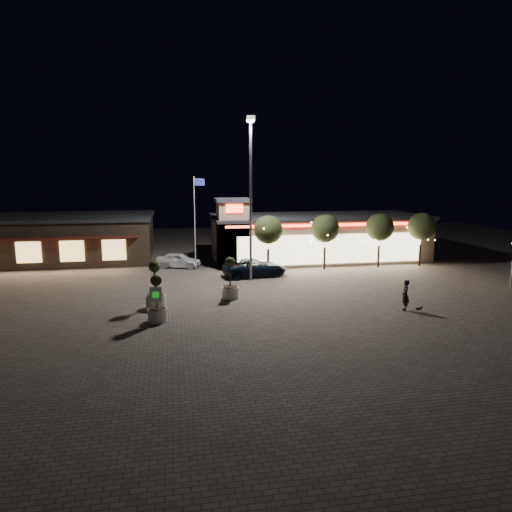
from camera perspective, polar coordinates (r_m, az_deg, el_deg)
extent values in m
plane|color=#655A51|center=(27.63, -1.94, -6.92)|extent=(90.00, 90.00, 0.00)
cube|color=gray|center=(44.77, 7.73, 2.19)|extent=(20.00, 8.00, 4.00)
cube|color=#262628|center=(44.53, 7.80, 4.93)|extent=(20.40, 8.40, 0.30)
cube|color=beige|center=(41.05, 9.47, 0.86)|extent=(17.00, 0.12, 2.60)
cube|color=red|center=(40.73, 9.57, 3.84)|extent=(19.00, 0.10, 0.18)
cube|color=gray|center=(40.11, -2.93, 2.65)|extent=(2.60, 2.60, 5.80)
cube|color=#262628|center=(39.83, -2.97, 7.01)|extent=(3.00, 3.00, 0.30)
cube|color=red|center=(38.54, -2.70, 5.94)|extent=(1.40, 0.10, 0.70)
cube|color=#382D23|center=(47.63, -22.62, 1.97)|extent=(16.00, 10.00, 4.00)
cube|color=#262628|center=(47.41, -22.79, 4.54)|extent=(16.40, 10.40, 0.30)
cube|color=#591E19|center=(42.31, -24.20, 2.03)|extent=(14.40, 0.80, 0.15)
cube|color=#EBC569|center=(43.33, -26.54, 0.42)|extent=(2.00, 0.12, 1.80)
cube|color=#EBC569|center=(42.49, -22.01, 0.57)|extent=(2.00, 0.12, 1.80)
cube|color=#EBC569|center=(41.91, -17.32, 0.73)|extent=(2.00, 0.12, 1.80)
cylinder|color=gray|center=(34.70, -0.67, 6.65)|extent=(0.20, 0.20, 12.00)
cube|color=gray|center=(34.89, -0.69, 16.87)|extent=(0.60, 0.40, 0.35)
cube|color=white|center=(34.86, -0.69, 16.54)|extent=(0.45, 0.30, 0.08)
cylinder|color=white|center=(39.40, -7.66, 4.05)|extent=(0.10, 0.10, 8.00)
cube|color=navy|center=(39.21, -7.12, 9.16)|extent=(0.90, 0.04, 0.60)
cylinder|color=gray|center=(37.45, 29.40, -1.19)|extent=(0.12, 0.12, 3.20)
cylinder|color=#332319|center=(38.62, 1.52, -0.54)|extent=(0.20, 0.20, 1.92)
sphere|color=#2D3819|center=(38.23, 1.54, 3.32)|extent=(2.42, 2.42, 2.42)
cylinder|color=#332319|center=(39.94, 8.55, -0.29)|extent=(0.20, 0.20, 1.92)
sphere|color=#2D3819|center=(39.56, 8.65, 3.43)|extent=(2.42, 2.42, 2.42)
cylinder|color=#332319|center=(41.82, 15.05, -0.06)|extent=(0.20, 0.20, 1.92)
sphere|color=#2D3819|center=(41.45, 15.21, 3.49)|extent=(2.42, 2.42, 2.42)
cylinder|color=#332319|center=(43.68, 19.80, 0.11)|extent=(0.20, 0.20, 1.92)
sphere|color=#2D3819|center=(43.33, 20.00, 3.51)|extent=(2.42, 2.42, 2.42)
imported|color=black|center=(36.82, -0.14, -1.45)|extent=(5.43, 3.05, 1.43)
imported|color=white|center=(40.82, -9.68, -0.53)|extent=(4.19, 2.71, 1.33)
imported|color=black|center=(28.95, 18.17, -4.69)|extent=(0.66, 0.80, 1.89)
cube|color=#59514C|center=(29.09, 19.71, -6.20)|extent=(0.36, 0.21, 0.18)
sphere|color=#59514C|center=(29.20, 20.00, -6.01)|extent=(0.16, 0.16, 0.16)
cylinder|color=white|center=(28.85, -12.42, -5.59)|extent=(1.20, 1.20, 0.80)
cylinder|color=black|center=(28.74, -12.45, -4.78)|extent=(1.04, 1.04, 0.06)
cylinder|color=#332319|center=(28.52, -12.52, -2.98)|extent=(0.10, 0.10, 1.80)
sphere|color=#2D3819|center=(28.34, -12.59, -1.31)|extent=(0.70, 0.70, 0.70)
cylinder|color=white|center=(26.29, -12.21, -7.21)|extent=(1.08, 1.08, 0.72)
cylinder|color=black|center=(26.18, -12.25, -6.42)|extent=(0.94, 0.94, 0.05)
cylinder|color=#332319|center=(25.96, -12.31, -4.65)|extent=(0.09, 0.09, 1.62)
sphere|color=#2D3819|center=(25.78, -12.38, -3.00)|extent=(0.63, 0.63, 0.63)
cylinder|color=white|center=(30.46, -3.23, -4.57)|extent=(1.13, 1.13, 0.75)
cylinder|color=black|center=(30.36, -3.24, -3.85)|extent=(0.98, 0.98, 0.06)
cylinder|color=#332319|center=(30.16, -3.26, -2.24)|extent=(0.09, 0.09, 1.69)
sphere|color=#2D3819|center=(30.00, -3.27, -0.74)|extent=(0.66, 0.66, 0.66)
cylinder|color=gray|center=(26.09, -12.36, -6.79)|extent=(0.08, 0.08, 1.21)
cube|color=white|center=(25.83, -12.44, -4.74)|extent=(0.66, 0.06, 0.86)
cube|color=#1A9E20|center=(25.79, -12.44, -4.77)|extent=(0.35, 0.02, 0.35)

